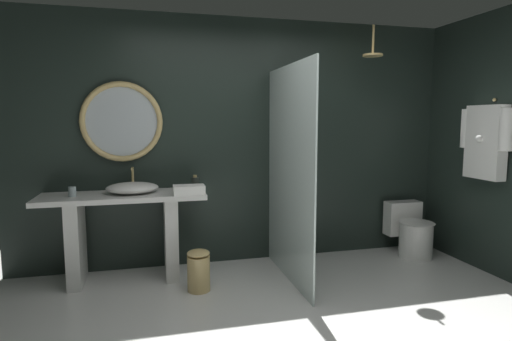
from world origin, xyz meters
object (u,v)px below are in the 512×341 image
(tumbler_cup, at_px, (72,192))
(rain_shower_head, at_px, (373,53))
(soap_dispenser, at_px, (195,183))
(toilet, at_px, (411,232))
(hanging_bathrobe, at_px, (486,138))
(round_wall_mirror, at_px, (122,122))
(vessel_sink, at_px, (132,188))
(folded_hand_towel, at_px, (189,190))
(waste_bin, at_px, (199,270))

(tumbler_cup, height_order, rain_shower_head, rain_shower_head)
(tumbler_cup, bearing_deg, soap_dispenser, 3.60)
(tumbler_cup, xyz_separation_m, toilet, (3.56, -0.00, -0.61))
(rain_shower_head, bearing_deg, hanging_bathrobe, -31.42)
(hanging_bathrobe, bearing_deg, round_wall_mirror, 164.82)
(tumbler_cup, bearing_deg, vessel_sink, 5.15)
(toilet, relative_size, folded_hand_towel, 2.01)
(round_wall_mirror, distance_m, waste_bin, 1.64)
(soap_dispenser, relative_size, toilet, 0.26)
(tumbler_cup, height_order, round_wall_mirror, round_wall_mirror)
(round_wall_mirror, relative_size, toilet, 1.34)
(hanging_bathrobe, relative_size, folded_hand_towel, 2.71)
(round_wall_mirror, xyz_separation_m, waste_bin, (0.65, -0.70, -1.33))
(round_wall_mirror, bearing_deg, folded_hand_towel, -34.59)
(tumbler_cup, relative_size, rain_shower_head, 0.29)
(soap_dispenser, bearing_deg, round_wall_mirror, 163.04)
(vessel_sink, height_order, folded_hand_towel, vessel_sink)
(soap_dispenser, relative_size, round_wall_mirror, 0.20)
(toilet, bearing_deg, round_wall_mirror, 174.83)
(waste_bin, bearing_deg, hanging_bathrobe, -4.86)
(hanging_bathrobe, bearing_deg, waste_bin, 175.14)
(hanging_bathrobe, relative_size, toilet, 1.34)
(tumbler_cup, height_order, toilet, tumbler_cup)
(rain_shower_head, xyz_separation_m, waste_bin, (-1.86, -0.33, -2.03))
(hanging_bathrobe, xyz_separation_m, folded_hand_towel, (-2.84, 0.52, -0.48))
(waste_bin, bearing_deg, toilet, 9.57)
(waste_bin, relative_size, folded_hand_towel, 1.30)
(waste_bin, xyz_separation_m, folded_hand_towel, (-0.05, 0.28, 0.69))
(vessel_sink, xyz_separation_m, folded_hand_towel, (0.52, -0.19, -0.01))
(toilet, distance_m, waste_bin, 2.50)
(hanging_bathrobe, relative_size, waste_bin, 2.08)
(vessel_sink, bearing_deg, soap_dispenser, 2.23)
(vessel_sink, xyz_separation_m, waste_bin, (0.57, -0.47, -0.70))
(tumbler_cup, xyz_separation_m, round_wall_mirror, (0.44, 0.28, 0.63))
(toilet, bearing_deg, vessel_sink, 179.06)
(round_wall_mirror, distance_m, hanging_bathrobe, 3.58)
(tumbler_cup, xyz_separation_m, waste_bin, (1.09, -0.42, -0.69))
(vessel_sink, height_order, round_wall_mirror, round_wall_mirror)
(toilet, bearing_deg, rain_shower_head, -172.24)
(hanging_bathrobe, bearing_deg, rain_shower_head, 148.58)
(rain_shower_head, bearing_deg, tumbler_cup, 178.35)
(hanging_bathrobe, distance_m, folded_hand_towel, 2.93)
(round_wall_mirror, distance_m, rain_shower_head, 2.64)
(round_wall_mirror, xyz_separation_m, toilet, (3.12, -0.28, -1.25))
(vessel_sink, xyz_separation_m, rain_shower_head, (2.43, -0.13, 1.33))
(vessel_sink, xyz_separation_m, tumbler_cup, (-0.53, -0.05, -0.01))
(round_wall_mirror, distance_m, folded_hand_towel, 0.97)
(vessel_sink, distance_m, rain_shower_head, 2.77)
(hanging_bathrobe, bearing_deg, soap_dispenser, 165.26)
(vessel_sink, bearing_deg, waste_bin, -39.35)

